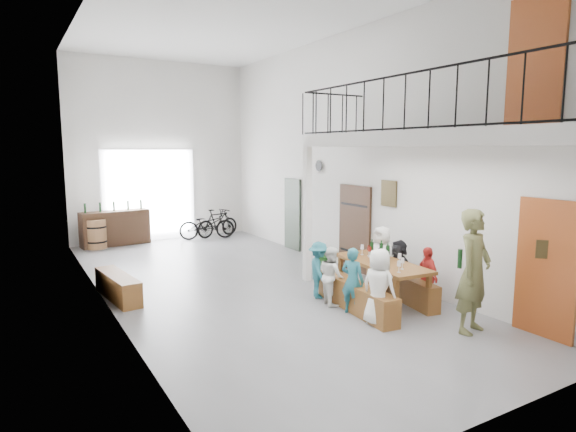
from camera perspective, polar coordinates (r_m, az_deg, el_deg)
floor at (r=10.32m, az=-5.27°, el=-7.98°), size 12.00×12.00×0.00m
room_walls at (r=9.95m, az=-5.54°, el=12.11°), size 12.00×12.00×12.00m
gateway_portal at (r=15.47m, az=-16.09°, el=2.37°), size 2.80×0.08×2.80m
right_wall_decor at (r=9.97m, az=13.55°, el=1.48°), size 0.07×8.28×5.07m
balcony at (r=8.51m, az=16.21°, el=8.55°), size 1.52×5.62×4.00m
tasting_table at (r=8.99m, az=11.05°, el=-5.85°), size 0.99×2.07×0.79m
bench_inner at (r=8.66m, az=8.04°, el=-9.48°), size 0.57×2.16×0.49m
bench_wall at (r=9.51m, az=13.15°, el=-8.03°), size 0.64×2.12×0.48m
tableware at (r=9.00m, az=10.97°, el=-4.38°), size 0.54×1.44×0.35m
side_bench at (r=9.77m, az=-19.52°, el=-7.89°), size 0.56×1.71×0.47m
oak_barrel at (r=14.75m, az=-21.78°, el=-2.00°), size 0.57×0.57×0.84m
serving_counter at (r=15.07m, az=-19.79°, el=-1.35°), size 1.99×0.77×1.02m
counter_bottles at (r=14.99m, az=-19.91°, el=1.11°), size 1.68×0.32×0.28m
guest_left_a at (r=7.94m, az=10.71°, el=-8.27°), size 0.55×0.70×1.26m
guest_left_b at (r=8.42m, az=7.65°, el=-7.61°), size 0.43×0.50×1.16m
guest_left_c at (r=8.88m, az=5.19°, el=-7.03°), size 0.52×0.60×1.07m
guest_left_d at (r=9.24m, az=3.67°, el=-6.38°), size 0.63×0.80×1.08m
guest_right_a at (r=9.12m, az=16.13°, el=-6.87°), size 0.43×0.68×1.08m
guest_right_b at (r=9.54m, az=12.93°, el=-6.04°), size 0.48×1.06×1.11m
guest_right_c at (r=9.81m, az=10.99°, el=-4.99°), size 0.44×0.66×1.31m
host_standing at (r=7.97m, az=21.17°, el=-6.13°), size 0.80×0.63×1.93m
potted_plant at (r=11.94m, az=4.22°, el=-4.59°), size 0.44×0.38×0.47m
bicycle_near at (r=15.36m, az=-9.58°, el=-1.02°), size 1.82×0.93×0.91m
bicycle_far at (r=15.67m, az=-8.34°, el=-0.81°), size 1.57×0.75×0.91m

